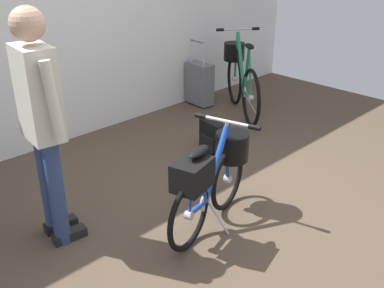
{
  "coord_description": "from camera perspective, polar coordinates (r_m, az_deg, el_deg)",
  "views": [
    {
      "loc": [
        -2.26,
        -1.92,
        2.01
      ],
      "look_at": [
        -0.07,
        0.31,
        0.55
      ],
      "focal_mm": 42.36,
      "sensor_mm": 36.0,
      "label": 1
    }
  ],
  "objects": [
    {
      "name": "folding_bike_foreground",
      "position": [
        3.31,
        2.66,
        -3.81
      ],
      "size": [
        1.08,
        0.52,
        0.78
      ],
      "color": "black",
      "rests_on": "ground_plane"
    },
    {
      "name": "display_bike_left",
      "position": [
        5.58,
        6.08,
        8.62
      ],
      "size": [
        0.87,
        1.17,
        0.98
      ],
      "color": "black",
      "rests_on": "ground_plane"
    },
    {
      "name": "visitor_near_wall",
      "position": [
        3.08,
        -18.38,
        3.19
      ],
      "size": [
        0.3,
        0.53,
        1.63
      ],
      "color": "navy",
      "rests_on": "ground_plane"
    },
    {
      "name": "ground_plane",
      "position": [
        3.59,
        4.26,
        -9.15
      ],
      "size": [
        7.08,
        7.08,
        0.0
      ],
      "primitive_type": "plane",
      "color": "brown"
    },
    {
      "name": "backpack_on_floor",
      "position": [
        4.53,
        2.72,
        0.9
      ],
      "size": [
        0.22,
        0.32,
        0.33
      ],
      "color": "black",
      "rests_on": "ground_plane"
    },
    {
      "name": "rolling_suitcase",
      "position": [
        5.78,
        0.96,
        7.64
      ],
      "size": [
        0.2,
        0.37,
        0.83
      ],
      "color": "slate",
      "rests_on": "ground_plane"
    }
  ]
}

